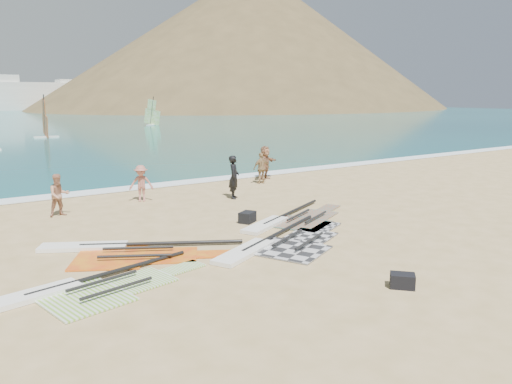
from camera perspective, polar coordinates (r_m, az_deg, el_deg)
ground at (r=15.28m, az=8.80°, el=-6.03°), size 300.00×300.00×0.00m
surf_line at (r=25.42m, az=-10.44°, el=0.77°), size 300.00×1.20×0.04m
headland_main at (r=169.79m, az=-0.23°, el=9.54°), size 143.00×143.00×45.00m
headland_minor at (r=199.04m, az=6.62°, el=9.69°), size 70.00×70.00×28.00m
rig_grey at (r=15.02m, az=2.57°, el=-6.01°), size 5.88×3.85×0.20m
rig_green at (r=12.35m, az=-19.09°, el=-10.49°), size 5.47×2.64×0.20m
rig_orange at (r=17.89m, az=4.05°, el=-3.23°), size 5.54×3.65×0.20m
rig_red at (r=14.89m, az=-15.08°, el=-6.55°), size 5.40×4.20×0.20m
gear_bag_near at (r=17.69m, az=-1.00°, el=-2.89°), size 0.74×0.68×0.38m
gear_bag_far at (r=12.36m, az=16.39°, el=-9.70°), size 0.67×0.68×0.34m
person_wetsuit at (r=21.68m, az=-2.53°, el=1.71°), size 0.78×0.82×1.88m
beachgoer_left at (r=19.90m, az=-21.59°, el=-0.33°), size 0.82×0.66×1.59m
beachgoer_mid at (r=21.65m, az=-12.99°, el=0.97°), size 1.15×0.96×1.55m
beachgoer_back at (r=25.37m, az=0.63°, el=2.75°), size 0.95×0.44×1.59m
beachgoer_right at (r=26.66m, az=1.05°, el=3.38°), size 1.73×1.20×1.80m
windsurfer_centre at (r=57.02m, az=-22.95°, el=7.03°), size 2.52×3.05×4.55m
windsurfer_right at (r=75.99m, az=-11.78°, el=8.40°), size 2.29×2.36×4.27m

